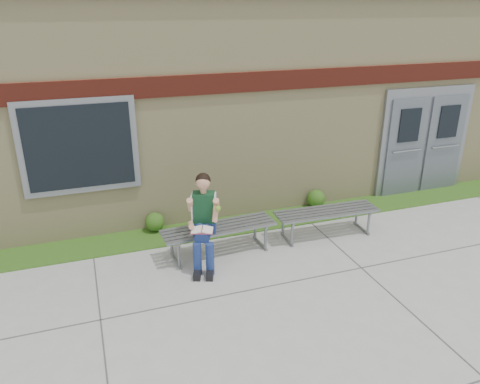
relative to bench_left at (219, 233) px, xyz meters
name	(u,v)px	position (x,y,z in m)	size (l,w,h in m)	color
ground	(320,297)	(0.99, -1.71, -0.38)	(80.00, 80.00, 0.00)	#9E9E99
grass_strip	(255,222)	(0.99, 0.89, -0.37)	(16.00, 0.80, 0.02)	#2F5215
school_building	(206,84)	(0.99, 4.28, 1.72)	(16.20, 6.22, 4.20)	beige
bench_left	(219,233)	(0.00, 0.00, 0.00)	(1.92, 0.65, 0.49)	slate
bench_right	(326,216)	(2.00, 0.00, -0.01)	(1.88, 0.58, 0.48)	slate
girl	(204,219)	(-0.31, -0.22, 0.39)	(0.62, 0.95, 1.48)	navy
shrub_mid	(155,222)	(-0.88, 1.14, -0.19)	(0.35, 0.35, 0.35)	#2F5215
shrub_east	(316,199)	(2.41, 1.14, -0.18)	(0.36, 0.36, 0.36)	#2F5215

